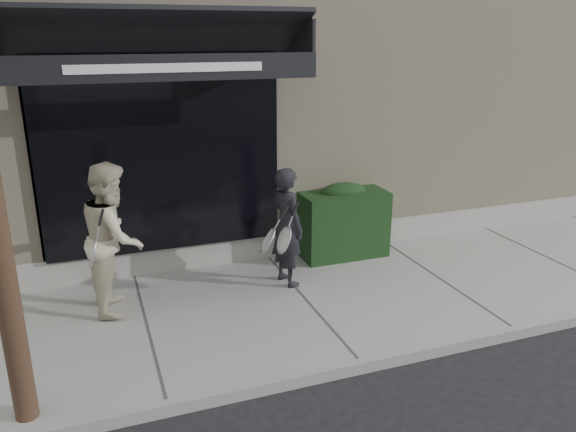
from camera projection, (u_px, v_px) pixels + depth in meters
name	position (u px, v px, depth m)	size (l,w,h in m)	color
ground	(305.00, 307.00, 7.26)	(80.00, 80.00, 0.00)	black
sidewalk	(305.00, 303.00, 7.24)	(20.00, 3.00, 0.12)	gray
curb	(361.00, 366.00, 5.86)	(20.00, 0.10, 0.14)	gray
building_facade	(211.00, 68.00, 10.83)	(14.30, 8.04, 5.64)	#C4B595
hedge	(342.00, 221.00, 8.53)	(1.30, 0.70, 1.14)	black
pedestrian_front	(287.00, 227.00, 7.45)	(0.73, 0.85, 1.61)	black
pedestrian_back	(114.00, 237.00, 6.74)	(0.82, 1.00, 1.84)	#C0B799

